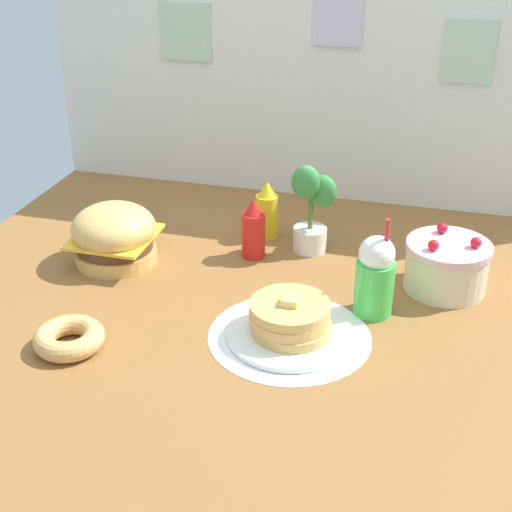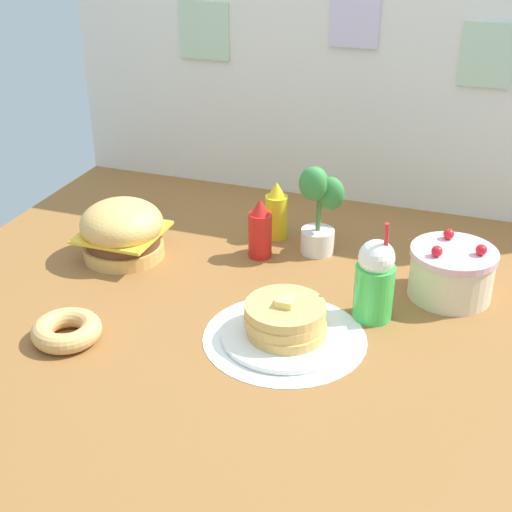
# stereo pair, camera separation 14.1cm
# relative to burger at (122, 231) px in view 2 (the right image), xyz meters

# --- Properties ---
(ground_plane) EXTENTS (2.27, 1.98, 0.02)m
(ground_plane) POSITION_rel_burger_xyz_m (0.58, -0.22, -0.11)
(ground_plane) COLOR brown
(back_wall) EXTENTS (2.27, 0.04, 1.05)m
(back_wall) POSITION_rel_burger_xyz_m (0.58, 0.76, 0.43)
(back_wall) COLOR silver
(back_wall) RESTS_ON ground_plane
(doily_mat) EXTENTS (0.48, 0.48, 0.00)m
(doily_mat) POSITION_rel_burger_xyz_m (0.69, -0.30, -0.10)
(doily_mat) COLOR white
(doily_mat) RESTS_ON ground_plane
(burger) EXTENTS (0.29, 0.29, 0.21)m
(burger) POSITION_rel_burger_xyz_m (0.00, 0.00, 0.00)
(burger) COLOR #DBA859
(burger) RESTS_ON ground_plane
(pancake_stack) EXTENTS (0.37, 0.37, 0.13)m
(pancake_stack) POSITION_rel_burger_xyz_m (0.69, -0.30, -0.05)
(pancake_stack) COLOR white
(pancake_stack) RESTS_ON doily_mat
(layer_cake) EXTENTS (0.27, 0.27, 0.20)m
(layer_cake) POSITION_rel_burger_xyz_m (1.11, 0.10, -0.02)
(layer_cake) COLOR beige
(layer_cake) RESTS_ON ground_plane
(ketchup_bottle) EXTENTS (0.08, 0.08, 0.22)m
(ketchup_bottle) POSITION_rel_burger_xyz_m (0.45, 0.16, 0.00)
(ketchup_bottle) COLOR red
(ketchup_bottle) RESTS_ON ground_plane
(mustard_bottle) EXTENTS (0.08, 0.08, 0.22)m
(mustard_bottle) POSITION_rel_burger_xyz_m (0.46, 0.32, 0.00)
(mustard_bottle) COLOR yellow
(mustard_bottle) RESTS_ON ground_plane
(cream_soda_cup) EXTENTS (0.12, 0.12, 0.32)m
(cream_soda_cup) POSITION_rel_burger_xyz_m (0.90, -0.10, 0.03)
(cream_soda_cup) COLOR green
(cream_soda_cup) RESTS_ON ground_plane
(donut_pink_glaze) EXTENTS (0.20, 0.20, 0.06)m
(donut_pink_glaze) POSITION_rel_burger_xyz_m (0.10, -0.52, -0.07)
(donut_pink_glaze) COLOR tan
(donut_pink_glaze) RESTS_ON ground_plane
(potted_plant) EXTENTS (0.16, 0.13, 0.33)m
(potted_plant) POSITION_rel_burger_xyz_m (0.63, 0.26, 0.08)
(potted_plant) COLOR white
(potted_plant) RESTS_ON ground_plane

